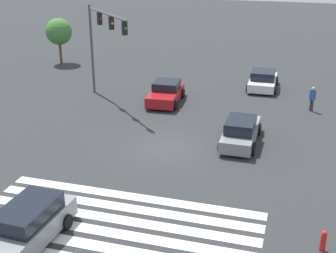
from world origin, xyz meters
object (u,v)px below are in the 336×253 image
(traffic_signal_mast, at_px, (102,33))
(fire_hydrant, at_px, (323,241))
(car_1, at_px, (263,80))
(car_4, at_px, (166,93))
(tree_corner_b, at_px, (59,32))
(pedestrian, at_px, (312,98))
(car_2, at_px, (26,227))
(car_3, at_px, (241,132))

(traffic_signal_mast, relative_size, fire_hydrant, 7.56)
(traffic_signal_mast, distance_m, car_1, 12.88)
(traffic_signal_mast, height_order, car_4, traffic_signal_mast)
(car_1, bearing_deg, fire_hydrant, -169.00)
(car_1, height_order, car_4, car_4)
(fire_hydrant, bearing_deg, tree_corner_b, 135.24)
(pedestrian, bearing_deg, car_2, 12.91)
(car_1, relative_size, fire_hydrant, 4.81)
(traffic_signal_mast, bearing_deg, tree_corner_b, 177.89)
(fire_hydrant, bearing_deg, car_2, -165.96)
(car_3, distance_m, fire_hydrant, 10.05)
(pedestrian, xyz_separation_m, tree_corner_b, (-22.50, 7.11, 1.98))
(car_2, height_order, pedestrian, pedestrian)
(traffic_signal_mast, xyz_separation_m, car_2, (3.94, -16.56, -4.08))
(car_1, relative_size, car_4, 0.95)
(car_4, relative_size, pedestrian, 2.56)
(car_2, bearing_deg, car_1, 166.08)
(car_2, distance_m, car_3, 13.39)
(car_2, xyz_separation_m, pedestrian, (10.27, 18.37, 0.20))
(car_3, bearing_deg, pedestrian, -29.57)
(traffic_signal_mast, height_order, fire_hydrant, traffic_signal_mast)
(traffic_signal_mast, relative_size, car_4, 1.50)
(car_1, xyz_separation_m, car_4, (-6.28, -5.22, 0.02))
(car_1, distance_m, fire_hydrant, 20.41)
(car_4, xyz_separation_m, tree_corner_b, (-12.55, 8.04, 2.25))
(pedestrian, bearing_deg, car_3, 11.95)
(pedestrian, distance_m, fire_hydrant, 15.70)
(car_1, relative_size, car_2, 0.86)
(car_4, height_order, fire_hydrant, car_4)
(car_1, relative_size, tree_corner_b, 1.00)
(traffic_signal_mast, height_order, car_2, traffic_signal_mast)
(pedestrian, bearing_deg, tree_corner_b, -65.43)
(car_4, bearing_deg, traffic_signal_mast, -82.06)
(car_2, height_order, car_3, car_2)
(pedestrian, bearing_deg, traffic_signal_mast, -40.64)
(car_3, relative_size, car_4, 1.07)
(car_3, relative_size, tree_corner_b, 1.12)
(car_2, distance_m, tree_corner_b, 28.35)
(car_2, relative_size, car_3, 1.04)
(car_1, height_order, tree_corner_b, tree_corner_b)
(car_3, height_order, car_4, car_3)
(traffic_signal_mast, bearing_deg, car_2, -31.62)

